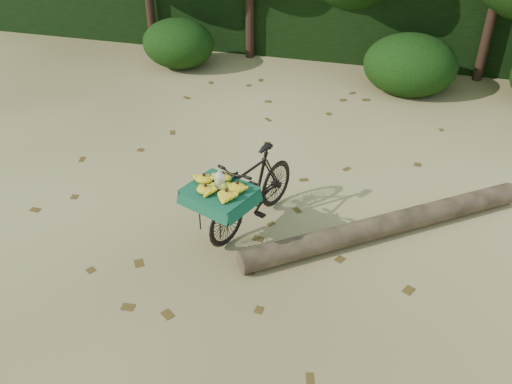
# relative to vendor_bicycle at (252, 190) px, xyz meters

# --- Properties ---
(ground) EXTENTS (80.00, 80.00, 0.00)m
(ground) POSITION_rel_vendor_bicycle_xyz_m (0.15, 0.39, -0.50)
(ground) COLOR tan
(ground) RESTS_ON ground
(vendor_bicycle) EXTENTS (1.15, 1.79, 0.98)m
(vendor_bicycle) POSITION_rel_vendor_bicycle_xyz_m (0.00, 0.00, 0.00)
(vendor_bicycle) COLOR black
(vendor_bicycle) RESTS_ON ground
(fallen_log) EXTENTS (3.12, 2.46, 0.27)m
(fallen_log) POSITION_rel_vendor_bicycle_xyz_m (1.60, 0.24, -0.37)
(fallen_log) COLOR brown
(fallen_log) RESTS_ON ground
(hedge_backdrop) EXTENTS (26.00, 1.80, 1.80)m
(hedge_backdrop) POSITION_rel_vendor_bicycle_xyz_m (0.15, 6.69, 0.40)
(hedge_backdrop) COLOR black
(hedge_backdrop) RESTS_ON ground
(bush_clumps) EXTENTS (8.80, 1.70, 0.90)m
(bush_clumps) POSITION_rel_vendor_bicycle_xyz_m (0.65, 4.69, -0.05)
(bush_clumps) COLOR black
(bush_clumps) RESTS_ON ground
(leaf_litter) EXTENTS (7.00, 7.30, 0.01)m
(leaf_litter) POSITION_rel_vendor_bicycle_xyz_m (0.15, 1.04, -0.50)
(leaf_litter) COLOR #4A3613
(leaf_litter) RESTS_ON ground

